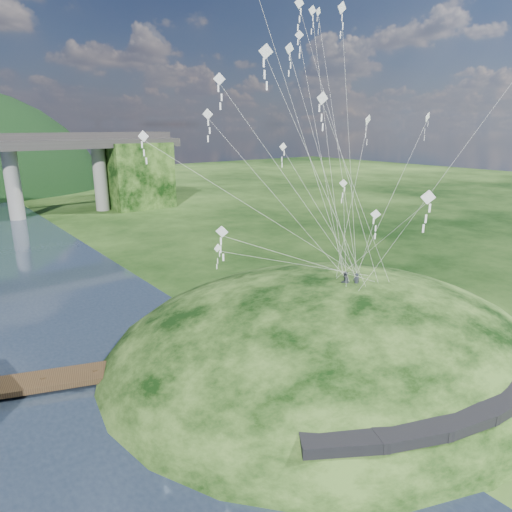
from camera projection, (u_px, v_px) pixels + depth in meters
ground at (263, 392)px, 29.22m from camera, size 320.00×320.00×0.00m
grass_hill at (327, 362)px, 35.83m from camera, size 36.00×32.00×13.00m
footpath at (475, 392)px, 25.56m from camera, size 22.29×5.84×0.83m
wooden_dock at (95, 373)px, 30.53m from camera, size 14.83×7.23×1.06m
kite_flyers at (348, 272)px, 34.40m from camera, size 1.35×1.19×1.65m
kite_swarm at (303, 100)px, 32.47m from camera, size 20.26×18.26×20.87m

